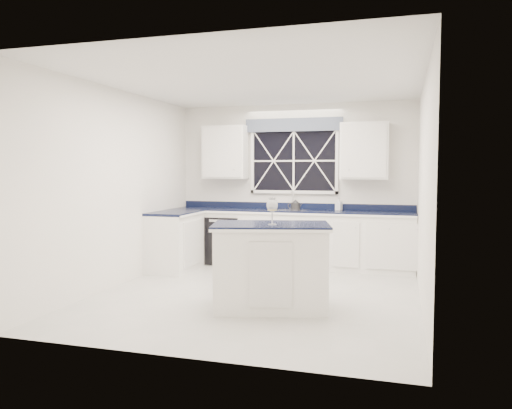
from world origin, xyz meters
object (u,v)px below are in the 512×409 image
(faucet, at_px, (293,200))
(wine_glass, at_px, (272,206))
(soap_bottle, at_px, (339,204))
(island, at_px, (271,266))
(kettle, at_px, (295,205))
(dishwasher, at_px, (227,239))

(faucet, distance_m, wine_glass, 2.84)
(soap_bottle, bearing_deg, island, -99.35)
(faucet, distance_m, kettle, 0.24)
(kettle, xyz_separation_m, soap_bottle, (0.68, 0.20, 0.02))
(island, xyz_separation_m, soap_bottle, (0.44, 2.70, 0.55))
(kettle, bearing_deg, soap_bottle, 15.41)
(faucet, relative_size, wine_glass, 1.00)
(dishwasher, xyz_separation_m, kettle, (1.19, -0.01, 0.61))
(faucet, bearing_deg, island, -83.10)
(island, distance_m, wine_glass, 0.71)
(kettle, relative_size, wine_glass, 0.82)
(dishwasher, height_order, wine_glass, wine_glass)
(faucet, distance_m, soap_bottle, 0.77)
(island, height_order, kettle, kettle)
(soap_bottle, bearing_deg, dishwasher, -174.31)
(faucet, relative_size, soap_bottle, 1.44)
(dishwasher, height_order, faucet, faucet)
(soap_bottle, bearing_deg, faucet, 179.41)
(island, bearing_deg, dishwasher, 105.68)
(dishwasher, distance_m, kettle, 1.33)
(kettle, distance_m, wine_glass, 2.63)
(wine_glass, distance_m, soap_bottle, 2.84)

